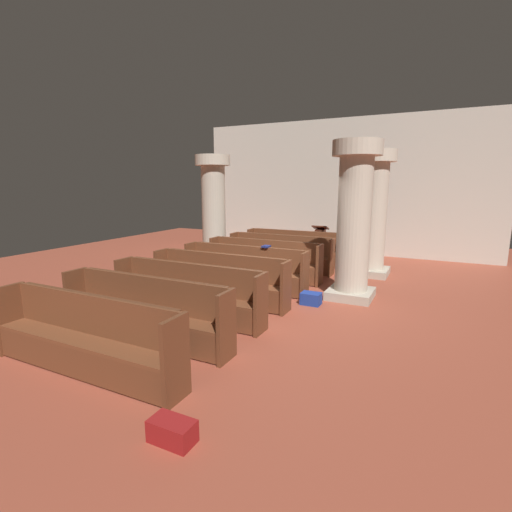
# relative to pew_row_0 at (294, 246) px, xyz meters

# --- Properties ---
(ground_plane) EXTENTS (19.20, 19.20, 0.00)m
(ground_plane) POSITION_rel_pew_row_0_xyz_m (0.75, -3.68, -0.51)
(ground_plane) COLOR #9E4733
(back_wall) EXTENTS (10.00, 0.16, 4.50)m
(back_wall) POSITION_rel_pew_row_0_xyz_m (0.75, 2.40, 1.74)
(back_wall) COLOR beige
(back_wall) RESTS_ON ground
(pew_row_0) EXTENTS (2.94, 0.46, 0.97)m
(pew_row_0) POSITION_rel_pew_row_0_xyz_m (0.00, 0.00, 0.00)
(pew_row_0) COLOR brown
(pew_row_0) RESTS_ON ground
(pew_row_1) EXTENTS (2.94, 0.46, 0.97)m
(pew_row_1) POSITION_rel_pew_row_0_xyz_m (0.00, -1.06, 0.00)
(pew_row_1) COLOR brown
(pew_row_1) RESTS_ON ground
(pew_row_2) EXTENTS (2.94, 0.47, 0.97)m
(pew_row_2) POSITION_rel_pew_row_0_xyz_m (0.00, -2.13, 0.00)
(pew_row_2) COLOR brown
(pew_row_2) RESTS_ON ground
(pew_row_3) EXTENTS (2.94, 0.46, 0.97)m
(pew_row_3) POSITION_rel_pew_row_0_xyz_m (0.00, -3.19, 0.00)
(pew_row_3) COLOR brown
(pew_row_3) RESTS_ON ground
(pew_row_4) EXTENTS (2.94, 0.46, 0.97)m
(pew_row_4) POSITION_rel_pew_row_0_xyz_m (0.00, -4.26, 0.00)
(pew_row_4) COLOR brown
(pew_row_4) RESTS_ON ground
(pew_row_5) EXTENTS (2.94, 0.47, 0.97)m
(pew_row_5) POSITION_rel_pew_row_0_xyz_m (0.00, -5.32, 0.00)
(pew_row_5) COLOR brown
(pew_row_5) RESTS_ON ground
(pew_row_6) EXTENTS (2.94, 0.46, 0.97)m
(pew_row_6) POSITION_rel_pew_row_0_xyz_m (0.00, -6.39, 0.00)
(pew_row_6) COLOR brown
(pew_row_6) RESTS_ON ground
(pew_row_7) EXTENTS (2.94, 0.46, 0.97)m
(pew_row_7) POSITION_rel_pew_row_0_xyz_m (0.00, -7.45, 0.00)
(pew_row_7) COLOR brown
(pew_row_7) RESTS_ON ground
(pillar_aisle_side) EXTENTS (1.02, 1.02, 3.19)m
(pillar_aisle_side) POSITION_rel_pew_row_0_xyz_m (2.31, -0.52, 1.16)
(pillar_aisle_side) COLOR #B6AD9A
(pillar_aisle_side) RESTS_ON ground
(pillar_far_side) EXTENTS (1.02, 1.02, 3.19)m
(pillar_far_side) POSITION_rel_pew_row_0_xyz_m (-2.26, -0.90, 1.16)
(pillar_far_side) COLOR #B6AD9A
(pillar_far_side) RESTS_ON ground
(pillar_aisle_rear) EXTENTS (0.97, 0.97, 3.19)m
(pillar_aisle_rear) POSITION_rel_pew_row_0_xyz_m (2.31, -2.81, 1.16)
(pillar_aisle_rear) COLOR #B6AD9A
(pillar_aisle_rear) RESTS_ON ground
(lectern) EXTENTS (0.48, 0.45, 1.08)m
(lectern) POSITION_rel_pew_row_0_xyz_m (0.52, 0.94, -0.06)
(lectern) COLOR #411E13
(lectern) RESTS_ON ground
(hymn_book) EXTENTS (0.15, 0.21, 0.04)m
(hymn_book) POSITION_rel_pew_row_0_xyz_m (0.45, -3.01, 0.48)
(hymn_book) COLOR navy
(hymn_book) RESTS_ON pew_row_3
(kneeler_box_blue) EXTENTS (0.38, 0.28, 0.24)m
(kneeler_box_blue) POSITION_rel_pew_row_0_xyz_m (1.70, -3.60, -0.39)
(kneeler_box_blue) COLOR navy
(kneeler_box_blue) RESTS_ON ground
(kneeler_box_red) EXTENTS (0.43, 0.24, 0.22)m
(kneeler_box_red) POSITION_rel_pew_row_0_xyz_m (1.80, -8.02, -0.40)
(kneeler_box_red) COLOR maroon
(kneeler_box_red) RESTS_ON ground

